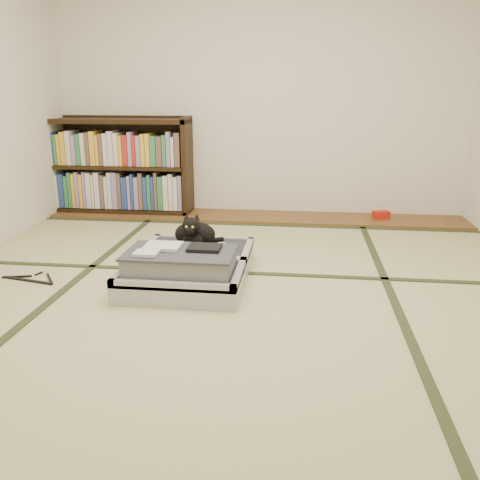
# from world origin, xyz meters

# --- Properties ---
(floor) EXTENTS (4.50, 4.50, 0.00)m
(floor) POSITION_xyz_m (0.00, 0.00, 0.00)
(floor) COLOR #CCB688
(floor) RESTS_ON ground
(wood_strip) EXTENTS (4.00, 0.50, 0.02)m
(wood_strip) POSITION_xyz_m (0.00, 2.00, 0.01)
(wood_strip) COLOR brown
(wood_strip) RESTS_ON ground
(red_item) EXTENTS (0.17, 0.13, 0.07)m
(red_item) POSITION_xyz_m (1.20, 2.03, 0.06)
(red_item) COLOR #B51B0E
(red_item) RESTS_ON wood_strip
(room_shell) EXTENTS (4.50, 4.50, 4.50)m
(room_shell) POSITION_xyz_m (0.00, 0.00, 1.46)
(room_shell) COLOR white
(room_shell) RESTS_ON ground
(tatami_borders) EXTENTS (4.00, 4.50, 0.01)m
(tatami_borders) POSITION_xyz_m (0.00, 0.49, 0.00)
(tatami_borders) COLOR #2D381E
(tatami_borders) RESTS_ON ground
(bookcase) EXTENTS (1.51, 0.35, 0.97)m
(bookcase) POSITION_xyz_m (-1.42, 2.07, 0.45)
(bookcase) COLOR black
(bookcase) RESTS_ON wood_strip
(suitcase) EXTENTS (0.74, 0.98, 0.29)m
(suitcase) POSITION_xyz_m (-0.27, 0.21, 0.10)
(suitcase) COLOR #A6A5AA
(suitcase) RESTS_ON floor
(cat) EXTENTS (0.33, 0.33, 0.26)m
(cat) POSITION_xyz_m (-0.29, 0.50, 0.24)
(cat) COLOR black
(cat) RESTS_ON suitcase
(cable_coil) EXTENTS (0.10, 0.10, 0.02)m
(cable_coil) POSITION_xyz_m (-0.11, 0.53, 0.15)
(cable_coil) COLOR white
(cable_coil) RESTS_ON suitcase
(hanger) EXTENTS (0.39, 0.22, 0.01)m
(hanger) POSITION_xyz_m (-1.30, 0.11, 0.01)
(hanger) COLOR black
(hanger) RESTS_ON floor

